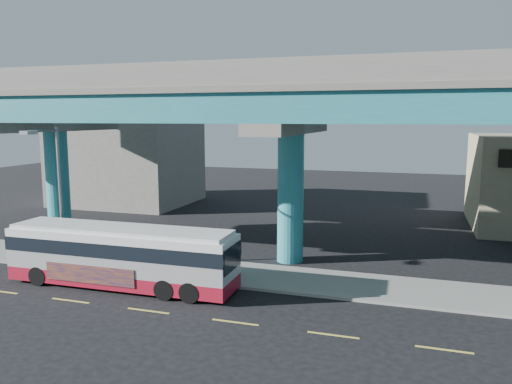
% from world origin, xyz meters
% --- Properties ---
extents(ground, '(120.00, 120.00, 0.00)m').
position_xyz_m(ground, '(0.00, 0.00, 0.00)').
color(ground, black).
rests_on(ground, ground).
extents(sidewalk, '(70.00, 4.00, 0.15)m').
position_xyz_m(sidewalk, '(0.00, 5.50, 0.07)').
color(sidewalk, gray).
rests_on(sidewalk, ground).
extents(lane_markings, '(58.00, 0.12, 0.01)m').
position_xyz_m(lane_markings, '(-0.00, -0.30, 0.01)').
color(lane_markings, '#D8C64C').
rests_on(lane_markings, ground).
extents(viaduct, '(52.00, 12.40, 11.70)m').
position_xyz_m(viaduct, '(-0.00, 9.11, 9.14)').
color(viaduct, '#226A81').
rests_on(viaduct, ground).
extents(building_concrete, '(12.00, 10.00, 9.00)m').
position_xyz_m(building_concrete, '(-20.00, 24.00, 4.50)').
color(building_concrete, gray).
rests_on(building_concrete, ground).
extents(transit_bus, '(11.71, 2.65, 2.99)m').
position_xyz_m(transit_bus, '(-6.85, 2.17, 1.64)').
color(transit_bus, maroon).
rests_on(transit_bus, ground).
extents(parked_car, '(3.70, 4.76, 1.33)m').
position_xyz_m(parked_car, '(-12.75, 5.55, 0.81)').
color(parked_car, '#29282D').
rests_on(parked_car, sidewalk).
extents(street_lamp, '(0.50, 2.50, 7.64)m').
position_xyz_m(street_lamp, '(-11.75, 3.44, 5.12)').
color(street_lamp, gray).
rests_on(street_lamp, sidewalk).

